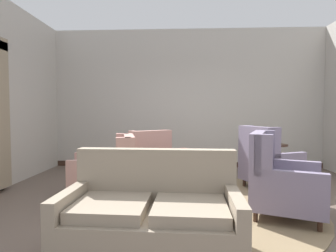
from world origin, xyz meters
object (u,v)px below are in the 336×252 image
Objects in this scene: armchair_foreground_right at (108,172)px; armchair_far_left at (267,163)px; settee at (152,212)px; porcelain_vase at (183,160)px; armchair_beside_settee at (146,160)px; side_table at (275,160)px; coffee_table at (186,175)px; armchair_near_sideboard at (279,181)px.

armchair_far_left is at bearing 91.48° from armchair_foreground_right.
settee is 2.79m from armchair_far_left.
porcelain_vase is 1.06m from armchair_beside_settee.
porcelain_vase is at bearing 82.06° from settee.
armchair_far_left reaches higher than porcelain_vase.
armchair_beside_settee is 2.39m from side_table.
settee is at bearing -101.52° from coffee_table.
porcelain_vase is at bearing -152.66° from side_table.
settee is 1.49× the size of armchair_beside_settee.
armchair_beside_settee is 1.08m from armchair_foreground_right.
armchair_foreground_right is (-0.82, 1.52, 0.02)m from settee.
side_table is at bearing 29.23° from coffee_table.
coffee_table is 0.75× the size of armchair_far_left.
side_table is (0.49, 1.57, -0.01)m from armchair_near_sideboard.
coffee_table is 1.11× the size of side_table.
side_table is (1.70, 0.88, -0.15)m from porcelain_vase.
armchair_foreground_right is at bearing -172.90° from coffee_table.
side_table is (1.66, 0.93, 0.08)m from coffee_table.
porcelain_vase is at bearing 86.76° from armchair_foreground_right.
armchair_near_sideboard is at bearing 64.79° from armchair_foreground_right.
coffee_table is 0.74× the size of armchair_near_sideboard.
porcelain_vase is 1.15m from armchair_foreground_right.
armchair_near_sideboard is (-0.22, -1.16, -0.01)m from armchair_far_left.
porcelain_vase is 0.19× the size of settee.
settee is (-0.30, -1.72, -0.19)m from porcelain_vase.
coffee_table is 1.11m from armchair_beside_settee.
armchair_near_sideboard reaches higher than side_table.
coffee_table is 0.23m from porcelain_vase.
settee is at bearing 144.64° from armchair_near_sideboard.
coffee_table is 0.76× the size of armchair_foreground_right.
armchair_near_sideboard is (1.90, -1.48, 0.01)m from armchair_beside_settee.
armchair_far_left is at bearing -123.91° from side_table.
armchair_near_sideboard is at bearing -28.77° from coffee_table.
settee is 3.28m from side_table.
armchair_far_left reaches higher than coffee_table.
porcelain_vase is 0.29× the size of armchair_beside_settee.
armchair_foreground_right reaches higher than porcelain_vase.
armchair_far_left is 2.63m from armchair_foreground_right.
coffee_table is 1.34m from armchair_near_sideboard.
settee is 1.83m from armchair_near_sideboard.
armchair_near_sideboard is at bearing -29.93° from porcelain_vase.
armchair_beside_settee reaches higher than settee.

